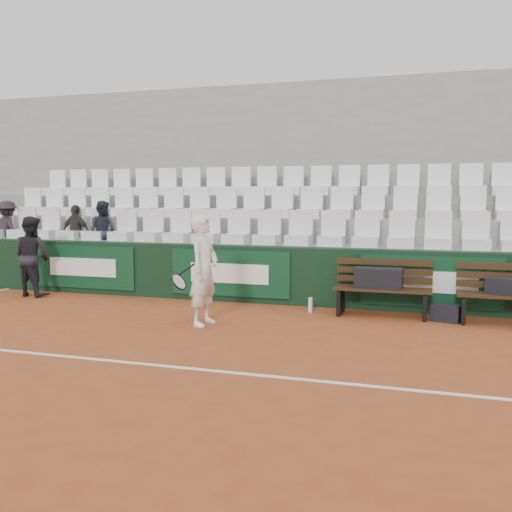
{
  "coord_description": "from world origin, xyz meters",
  "views": [
    {
      "loc": [
        3.22,
        -5.57,
        1.88
      ],
      "look_at": [
        0.74,
        2.4,
        1.0
      ],
      "focal_mm": 40.0,
      "sensor_mm": 36.0,
      "label": 1
    }
  ],
  "objects_px": {
    "bench_left": "(382,302)",
    "ball_kid": "(32,256)",
    "spectator_c": "(102,209)",
    "sports_bag_ground": "(446,313)",
    "spectator_a": "(7,208)",
    "water_bottle_near": "(310,305)",
    "spectator_b": "(76,211)",
    "sports_bag_left": "(378,278)",
    "water_bottle_far": "(435,313)",
    "bench_right": "(510,310)",
    "sports_bag_right": "(505,286)",
    "tennis_player": "(204,270)"
  },
  "relations": [
    {
      "from": "bench_left",
      "to": "spectator_b",
      "type": "xyz_separation_m",
      "value": [
        -6.29,
        1.07,
        1.35
      ]
    },
    {
      "from": "sports_bag_left",
      "to": "sports_bag_ground",
      "type": "height_order",
      "value": "sports_bag_left"
    },
    {
      "from": "bench_right",
      "to": "water_bottle_far",
      "type": "bearing_deg",
      "value": -178.41
    },
    {
      "from": "tennis_player",
      "to": "water_bottle_far",
      "type": "bearing_deg",
      "value": 21.6
    },
    {
      "from": "water_bottle_near",
      "to": "spectator_c",
      "type": "relative_size",
      "value": 0.2
    },
    {
      "from": "spectator_c",
      "to": "sports_bag_ground",
      "type": "bearing_deg",
      "value": 172.3
    },
    {
      "from": "ball_kid",
      "to": "spectator_a",
      "type": "distance_m",
      "value": 2.1
    },
    {
      "from": "water_bottle_near",
      "to": "water_bottle_far",
      "type": "bearing_deg",
      "value": -1.49
    },
    {
      "from": "ball_kid",
      "to": "sports_bag_right",
      "type": "bearing_deg",
      "value": -171.76
    },
    {
      "from": "sports_bag_ground",
      "to": "ball_kid",
      "type": "height_order",
      "value": "ball_kid"
    },
    {
      "from": "bench_right",
      "to": "spectator_c",
      "type": "bearing_deg",
      "value": 171.38
    },
    {
      "from": "sports_bag_left",
      "to": "spectator_a",
      "type": "distance_m",
      "value": 8.06
    },
    {
      "from": "bench_left",
      "to": "sports_bag_right",
      "type": "xyz_separation_m",
      "value": [
        1.76,
        -0.07,
        0.34
      ]
    },
    {
      "from": "sports_bag_left",
      "to": "bench_right",
      "type": "bearing_deg",
      "value": -1.78
    },
    {
      "from": "bench_right",
      "to": "sports_bag_left",
      "type": "height_order",
      "value": "sports_bag_left"
    },
    {
      "from": "tennis_player",
      "to": "spectator_c",
      "type": "bearing_deg",
      "value": 142.77
    },
    {
      "from": "ball_kid",
      "to": "bench_right",
      "type": "bearing_deg",
      "value": -171.74
    },
    {
      "from": "bench_left",
      "to": "sports_bag_right",
      "type": "bearing_deg",
      "value": -2.16
    },
    {
      "from": "bench_left",
      "to": "spectator_c",
      "type": "distance_m",
      "value": 5.94
    },
    {
      "from": "sports_bag_left",
      "to": "water_bottle_far",
      "type": "xyz_separation_m",
      "value": [
        0.86,
        -0.09,
        -0.48
      ]
    },
    {
      "from": "spectator_a",
      "to": "bench_right",
      "type": "bearing_deg",
      "value": -171.59
    },
    {
      "from": "bench_left",
      "to": "spectator_c",
      "type": "height_order",
      "value": "spectator_c"
    },
    {
      "from": "bench_right",
      "to": "sports_bag_left",
      "type": "bearing_deg",
      "value": 178.22
    },
    {
      "from": "spectator_a",
      "to": "water_bottle_near",
      "type": "bearing_deg",
      "value": -174.24
    },
    {
      "from": "sports_bag_right",
      "to": "water_bottle_far",
      "type": "bearing_deg",
      "value": -178.43
    },
    {
      "from": "spectator_b",
      "to": "sports_bag_ground",
      "type": "bearing_deg",
      "value": 173.66
    },
    {
      "from": "sports_bag_ground",
      "to": "ball_kid",
      "type": "distance_m",
      "value": 7.45
    },
    {
      "from": "water_bottle_near",
      "to": "tennis_player",
      "type": "relative_size",
      "value": 0.15
    },
    {
      "from": "water_bottle_far",
      "to": "ball_kid",
      "type": "bearing_deg",
      "value": 179.95
    },
    {
      "from": "ball_kid",
      "to": "spectator_c",
      "type": "distance_m",
      "value": 1.66
    },
    {
      "from": "bench_right",
      "to": "sports_bag_ground",
      "type": "xyz_separation_m",
      "value": [
        -0.89,
        -0.02,
        -0.1
      ]
    },
    {
      "from": "water_bottle_near",
      "to": "bench_left",
      "type": "bearing_deg",
      "value": 2.13
    },
    {
      "from": "bench_right",
      "to": "water_bottle_near",
      "type": "distance_m",
      "value": 2.98
    },
    {
      "from": "bench_left",
      "to": "water_bottle_near",
      "type": "height_order",
      "value": "bench_left"
    },
    {
      "from": "sports_bag_ground",
      "to": "water_bottle_far",
      "type": "xyz_separation_m",
      "value": [
        -0.15,
        -0.0,
        -0.0
      ]
    },
    {
      "from": "bench_left",
      "to": "spectator_b",
      "type": "height_order",
      "value": "spectator_b"
    },
    {
      "from": "spectator_b",
      "to": "spectator_c",
      "type": "xyz_separation_m",
      "value": [
        0.62,
        0.0,
        0.04
      ]
    },
    {
      "from": "water_bottle_far",
      "to": "spectator_b",
      "type": "distance_m",
      "value": 7.33
    },
    {
      "from": "water_bottle_near",
      "to": "spectator_c",
      "type": "xyz_separation_m",
      "value": [
        -4.53,
        1.12,
        1.5
      ]
    },
    {
      "from": "bench_left",
      "to": "ball_kid",
      "type": "distance_m",
      "value": 6.5
    },
    {
      "from": "sports_bag_left",
      "to": "water_bottle_far",
      "type": "bearing_deg",
      "value": -5.84
    },
    {
      "from": "bench_left",
      "to": "spectator_b",
      "type": "bearing_deg",
      "value": 170.31
    },
    {
      "from": "ball_kid",
      "to": "water_bottle_near",
      "type": "bearing_deg",
      "value": -171.42
    },
    {
      "from": "sports_bag_left",
      "to": "spectator_a",
      "type": "relative_size",
      "value": 0.59
    },
    {
      "from": "ball_kid",
      "to": "spectator_c",
      "type": "height_order",
      "value": "spectator_c"
    },
    {
      "from": "ball_kid",
      "to": "water_bottle_far",
      "type": "bearing_deg",
      "value": -171.95
    },
    {
      "from": "bench_left",
      "to": "spectator_a",
      "type": "distance_m",
      "value": 8.18
    },
    {
      "from": "spectator_b",
      "to": "sports_bag_left",
      "type": "bearing_deg",
      "value": 172.96
    },
    {
      "from": "spectator_a",
      "to": "sports_bag_left",
      "type": "bearing_deg",
      "value": -172.74
    },
    {
      "from": "bench_right",
      "to": "sports_bag_left",
      "type": "xyz_separation_m",
      "value": [
        -1.9,
        0.06,
        0.38
      ]
    }
  ]
}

